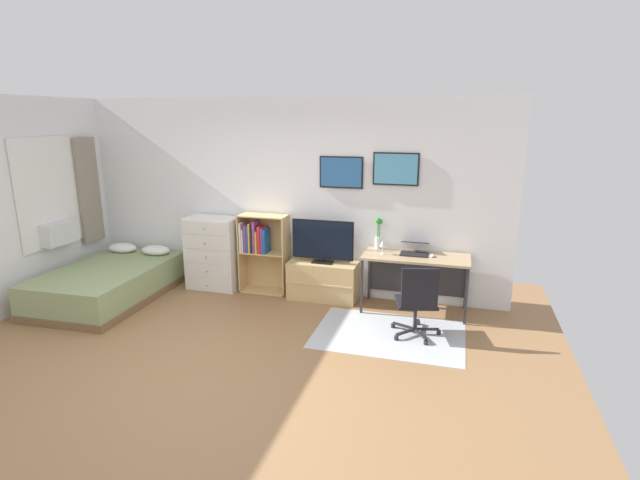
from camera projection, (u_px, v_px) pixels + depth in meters
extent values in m
plane|color=#936B44|center=(205.00, 368.00, 4.85)|extent=(7.20, 7.20, 0.00)
cube|color=white|center=(286.00, 197.00, 6.78)|extent=(6.12, 0.06, 2.70)
cube|color=black|center=(341.00, 172.00, 6.43)|extent=(0.59, 0.02, 0.42)
cube|color=#285B93|center=(341.00, 172.00, 6.42)|extent=(0.55, 0.01, 0.38)
cube|color=black|center=(396.00, 169.00, 6.22)|extent=(0.59, 0.02, 0.42)
cube|color=#4C93B7|center=(396.00, 169.00, 6.21)|extent=(0.55, 0.01, 0.38)
cube|color=white|center=(48.00, 193.00, 6.51)|extent=(0.02, 1.03, 1.48)
cube|color=silver|center=(47.00, 193.00, 6.51)|extent=(0.01, 0.95, 1.40)
cube|color=gray|center=(89.00, 191.00, 7.16)|extent=(0.05, 0.40, 1.54)
cube|color=silver|center=(59.00, 233.00, 6.62)|extent=(0.20, 0.52, 0.30)
cube|color=#B2B7BC|center=(389.00, 334.00, 5.61)|extent=(1.70, 1.20, 0.01)
cube|color=brown|center=(110.00, 295.00, 6.68)|extent=(1.36, 2.07, 0.10)
cube|color=#8C9E6B|center=(108.00, 280.00, 6.63)|extent=(1.32, 2.03, 0.35)
ellipsoid|color=white|center=(123.00, 248.00, 7.35)|extent=(0.45, 0.30, 0.14)
ellipsoid|color=white|center=(156.00, 250.00, 7.22)|extent=(0.45, 0.30, 0.14)
cube|color=white|center=(214.00, 253.00, 7.01)|extent=(0.74, 0.42, 1.05)
cube|color=silver|center=(208.00, 285.00, 6.91)|extent=(0.70, 0.01, 0.19)
sphere|color=#A59E8C|center=(207.00, 285.00, 6.90)|extent=(0.03, 0.03, 0.03)
cube|color=silver|center=(207.00, 271.00, 6.86)|extent=(0.70, 0.01, 0.19)
sphere|color=#A59E8C|center=(207.00, 272.00, 6.85)|extent=(0.03, 0.03, 0.03)
cube|color=silver|center=(206.00, 257.00, 6.81)|extent=(0.70, 0.01, 0.19)
sphere|color=#A59E8C|center=(206.00, 257.00, 6.79)|extent=(0.03, 0.03, 0.03)
cube|color=silver|center=(205.00, 243.00, 6.76)|extent=(0.70, 0.01, 0.19)
sphere|color=#A59E8C|center=(205.00, 243.00, 6.74)|extent=(0.03, 0.03, 0.03)
cube|color=silver|center=(204.00, 228.00, 6.71)|extent=(0.70, 0.01, 0.19)
sphere|color=#A59E8C|center=(204.00, 229.00, 6.69)|extent=(0.03, 0.03, 0.03)
cube|color=tan|center=(242.00, 252.00, 6.94)|extent=(0.02, 0.30, 1.12)
cube|color=tan|center=(286.00, 256.00, 6.76)|extent=(0.02, 0.30, 1.12)
cube|color=tan|center=(265.00, 290.00, 6.99)|extent=(0.68, 0.30, 0.02)
cube|color=tan|center=(264.00, 252.00, 6.85)|extent=(0.65, 0.30, 0.02)
cube|color=tan|center=(263.00, 216.00, 6.72)|extent=(0.65, 0.30, 0.02)
cube|color=tan|center=(268.00, 251.00, 6.99)|extent=(0.68, 0.01, 1.12)
cube|color=white|center=(242.00, 237.00, 6.83)|extent=(0.03, 0.18, 0.42)
cube|color=white|center=(245.00, 240.00, 6.86)|extent=(0.02, 0.24, 0.33)
cube|color=#8C388C|center=(247.00, 238.00, 6.82)|extent=(0.03, 0.18, 0.39)
cube|color=#1E519E|center=(250.00, 238.00, 6.83)|extent=(0.03, 0.24, 0.38)
cube|color=gold|center=(252.00, 237.00, 6.81)|extent=(0.02, 0.21, 0.41)
cube|color=black|center=(253.00, 239.00, 6.79)|extent=(0.03, 0.17, 0.38)
cube|color=#8C388C|center=(256.00, 237.00, 6.78)|extent=(0.04, 0.20, 0.45)
cube|color=gold|center=(258.00, 242.00, 6.77)|extent=(0.02, 0.17, 0.31)
cube|color=red|center=(261.00, 239.00, 6.76)|extent=(0.04, 0.18, 0.38)
cube|color=#8C388C|center=(264.00, 240.00, 6.78)|extent=(0.03, 0.23, 0.36)
cube|color=#1E519E|center=(266.00, 241.00, 6.76)|extent=(0.04, 0.21, 0.34)
cube|color=tan|center=(323.00, 281.00, 6.64)|extent=(0.94, 0.40, 0.52)
cube|color=tan|center=(319.00, 285.00, 6.45)|extent=(0.94, 0.01, 0.02)
cube|color=black|center=(323.00, 262.00, 6.56)|extent=(0.28, 0.16, 0.02)
cube|color=black|center=(323.00, 259.00, 6.55)|extent=(0.06, 0.04, 0.05)
cube|color=black|center=(323.00, 240.00, 6.48)|extent=(0.84, 0.02, 0.53)
cube|color=black|center=(322.00, 240.00, 6.47)|extent=(0.81, 0.01, 0.50)
cube|color=tan|center=(416.00, 257.00, 6.11)|extent=(1.33, 0.58, 0.03)
cube|color=#2D2D30|center=(362.00, 287.00, 6.13)|extent=(0.03, 0.03, 0.71)
cube|color=#2D2D30|center=(466.00, 297.00, 5.79)|extent=(0.03, 0.03, 0.71)
cube|color=#2D2D30|center=(369.00, 274.00, 6.62)|extent=(0.03, 0.03, 0.71)
cube|color=#2D2D30|center=(466.00, 283.00, 6.27)|extent=(0.03, 0.03, 0.71)
cube|color=#2D2D30|center=(417.00, 275.00, 6.45)|extent=(1.27, 0.02, 0.50)
cylinder|color=#232326|center=(439.00, 333.00, 5.59)|extent=(0.05, 0.05, 0.05)
cube|color=#232326|center=(427.00, 329.00, 5.59)|extent=(0.28, 0.10, 0.02)
cylinder|color=#232326|center=(418.00, 323.00, 5.86)|extent=(0.05, 0.05, 0.05)
cube|color=#232326|center=(416.00, 324.00, 5.72)|extent=(0.05, 0.28, 0.02)
cylinder|color=#232326|center=(393.00, 326.00, 5.77)|extent=(0.05, 0.05, 0.05)
cube|color=#232326|center=(404.00, 326.00, 5.68)|extent=(0.27, 0.13, 0.02)
cylinder|color=#232326|center=(396.00, 338.00, 5.45)|extent=(0.05, 0.05, 0.05)
cube|color=#232326|center=(406.00, 332.00, 5.52)|extent=(0.20, 0.23, 0.02)
cylinder|color=#232326|center=(426.00, 343.00, 5.34)|extent=(0.05, 0.05, 0.05)
cube|color=#232326|center=(420.00, 334.00, 5.46)|extent=(0.17, 0.25, 0.02)
cylinder|color=#232326|center=(415.00, 316.00, 5.55)|extent=(0.04, 0.04, 0.30)
cube|color=black|center=(416.00, 302.00, 5.51)|extent=(0.53, 0.53, 0.03)
cube|color=black|center=(420.00, 288.00, 5.26)|extent=(0.39, 0.13, 0.45)
cube|color=black|center=(414.00, 254.00, 6.16)|extent=(0.35, 0.24, 0.01)
cube|color=black|center=(414.00, 254.00, 6.15)|extent=(0.33, 0.22, 0.00)
cube|color=black|center=(415.00, 243.00, 6.27)|extent=(0.35, 0.22, 0.07)
cube|color=navy|center=(415.00, 243.00, 6.26)|extent=(0.33, 0.20, 0.06)
ellipsoid|color=silver|center=(432.00, 256.00, 6.05)|extent=(0.06, 0.10, 0.03)
cylinder|color=silver|center=(378.00, 243.00, 6.42)|extent=(0.09, 0.09, 0.16)
cylinder|color=#3D8438|center=(380.00, 233.00, 6.38)|extent=(0.01, 0.01, 0.32)
sphere|color=#308B2C|center=(380.00, 221.00, 6.34)|extent=(0.07, 0.07, 0.07)
cylinder|color=#3D8438|center=(378.00, 233.00, 6.41)|extent=(0.01, 0.01, 0.33)
sphere|color=#308B2C|center=(378.00, 221.00, 6.37)|extent=(0.07, 0.07, 0.07)
cylinder|color=#3D8438|center=(378.00, 233.00, 6.38)|extent=(0.01, 0.01, 0.34)
sphere|color=#308B2C|center=(378.00, 221.00, 6.33)|extent=(0.07, 0.07, 0.07)
cylinder|color=silver|center=(382.00, 254.00, 6.18)|extent=(0.06, 0.06, 0.01)
cylinder|color=silver|center=(382.00, 250.00, 6.17)|extent=(0.01, 0.01, 0.10)
cone|color=silver|center=(383.00, 243.00, 6.14)|extent=(0.07, 0.07, 0.07)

